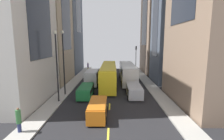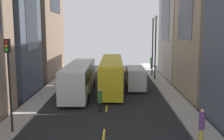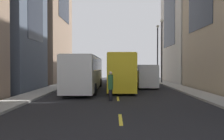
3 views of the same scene
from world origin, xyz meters
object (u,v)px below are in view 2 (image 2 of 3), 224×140
(car_green_0, at_px, (133,73))
(traffic_light_near_corner, at_px, (9,69))
(streetcar_yellow, at_px, (111,72))
(car_orange_2, at_px, (117,66))
(city_bus_white, at_px, (79,76))
(car_silver_1, at_px, (87,72))
(pedestrian_walking_far, at_px, (100,100))
(delivery_van_white, at_px, (136,77))
(pedestrian_waiting_curb, at_px, (202,124))
(pedestrian_crossing_mid, at_px, (151,62))

(car_green_0, height_order, traffic_light_near_corner, traffic_light_near_corner)
(streetcar_yellow, relative_size, car_orange_2, 3.15)
(city_bus_white, xyz_separation_m, car_silver_1, (-0.14, 8.89, -1.03))
(city_bus_white, distance_m, pedestrian_walking_far, 6.88)
(delivery_van_white, distance_m, car_green_0, 6.43)
(streetcar_yellow, bearing_deg, car_silver_1, 120.16)
(pedestrian_walking_far, height_order, traffic_light_near_corner, traffic_light_near_corner)
(streetcar_yellow, bearing_deg, car_green_0, 65.35)
(city_bus_white, relative_size, traffic_light_near_corner, 1.82)
(city_bus_white, xyz_separation_m, car_green_0, (6.50, 9.09, -1.09))
(car_silver_1, bearing_deg, traffic_light_near_corner, -98.36)
(car_silver_1, xyz_separation_m, pedestrian_waiting_curb, (9.52, -21.59, 0.28))
(car_orange_2, xyz_separation_m, pedestrian_waiting_curb, (5.08, -28.18, 0.30))
(pedestrian_crossing_mid, height_order, traffic_light_near_corner, traffic_light_near_corner)
(traffic_light_near_corner, bearing_deg, car_orange_2, 74.55)
(delivery_van_white, bearing_deg, car_green_0, 89.33)
(delivery_van_white, xyz_separation_m, car_silver_1, (-6.56, 6.21, -0.54))
(city_bus_white, height_order, car_green_0, city_bus_white)
(car_orange_2, distance_m, traffic_light_near_corner, 28.08)
(streetcar_yellow, bearing_deg, city_bus_white, -143.55)
(pedestrian_crossing_mid, bearing_deg, car_green_0, -32.16)
(city_bus_white, relative_size, streetcar_yellow, 0.86)
(car_green_0, bearing_deg, city_bus_white, -125.56)
(pedestrian_walking_far, bearing_deg, city_bus_white, -108.38)
(streetcar_yellow, relative_size, delivery_van_white, 2.66)
(streetcar_yellow, height_order, car_orange_2, streetcar_yellow)
(pedestrian_crossing_mid, bearing_deg, streetcar_yellow, -32.95)
(streetcar_yellow, bearing_deg, pedestrian_crossing_mid, 66.48)
(streetcar_yellow, distance_m, traffic_light_near_corner, 15.65)
(delivery_van_white, distance_m, traffic_light_near_corner, 17.25)
(pedestrian_crossing_mid, xyz_separation_m, pedestrian_walking_far, (-7.80, -24.78, -0.15))
(delivery_van_white, relative_size, pedestrian_crossing_mid, 2.44)
(pedestrian_waiting_curb, relative_size, traffic_light_near_corner, 0.33)
(pedestrian_walking_far, distance_m, traffic_light_near_corner, 8.40)
(car_orange_2, height_order, traffic_light_near_corner, traffic_light_near_corner)
(pedestrian_crossing_mid, height_order, pedestrian_waiting_curb, pedestrian_waiting_curb)
(car_orange_2, bearing_deg, city_bus_white, -105.53)
(city_bus_white, distance_m, car_orange_2, 16.10)
(city_bus_white, height_order, pedestrian_walking_far, city_bus_white)
(pedestrian_waiting_curb, xyz_separation_m, traffic_light_near_corner, (-12.50, 1.33, 3.28))
(city_bus_white, bearing_deg, car_green_0, 54.44)
(traffic_light_near_corner, bearing_deg, city_bus_white, 74.66)
(car_orange_2, xyz_separation_m, pedestrian_crossing_mid, (6.13, 3.01, 0.29))
(delivery_van_white, bearing_deg, pedestrian_crossing_mid, 75.75)
(delivery_van_white, bearing_deg, traffic_light_near_corner, -124.17)
(car_green_0, height_order, pedestrian_crossing_mid, pedestrian_crossing_mid)
(pedestrian_walking_far, bearing_deg, pedestrian_crossing_mid, -148.52)
(city_bus_white, xyz_separation_m, traffic_light_near_corner, (-3.12, -11.37, 2.53))
(car_silver_1, distance_m, pedestrian_crossing_mid, 14.28)
(car_silver_1, distance_m, pedestrian_walking_far, 15.44)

